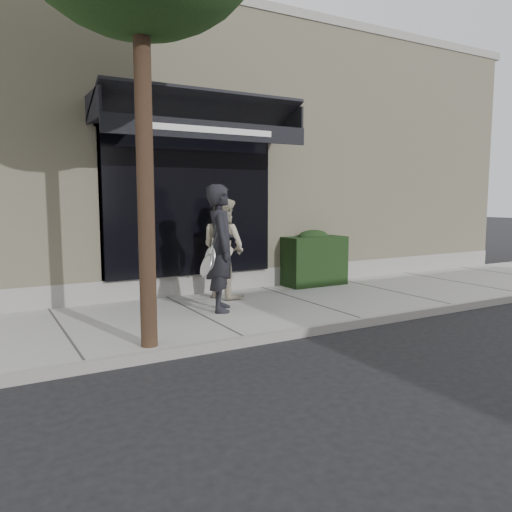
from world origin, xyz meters
TOP-DOWN VIEW (x-y plane):
  - ground at (0.00, 0.00)m, footprint 80.00×80.00m
  - sidewalk at (0.00, 0.00)m, footprint 20.00×3.00m
  - curb at (0.00, -1.55)m, footprint 20.00×0.10m
  - building_facade at (-0.01, 4.96)m, footprint 14.30×8.04m
  - hedge at (1.10, 1.25)m, footprint 1.30×0.70m
  - pedestrian_front at (-1.60, 0.00)m, footprint 0.86×0.88m
  - pedestrian_back at (-1.10, 0.96)m, footprint 0.92×1.04m

SIDE VIEW (x-z plane):
  - ground at x=0.00m, z-range 0.00..0.00m
  - sidewalk at x=0.00m, z-range 0.00..0.12m
  - curb at x=0.00m, z-range 0.00..0.14m
  - hedge at x=1.10m, z-range 0.09..1.23m
  - pedestrian_back at x=-1.10m, z-range 0.12..1.92m
  - pedestrian_front at x=-1.60m, z-range 0.12..2.12m
  - building_facade at x=-0.01m, z-range -0.08..5.56m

